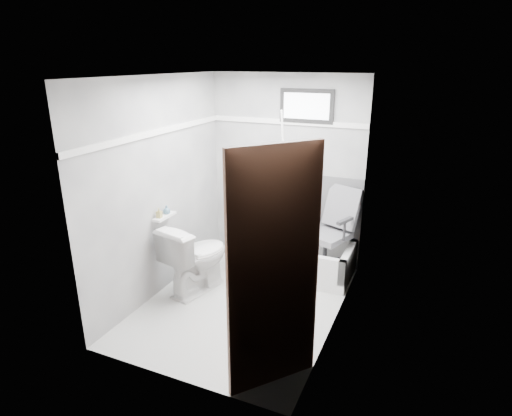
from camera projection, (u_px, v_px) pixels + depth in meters
The scene contains 19 objects.
floor at pixel (243, 303), 4.72m from camera, with size 2.60×2.60×0.00m, color silver.
ceiling at pixel (241, 76), 3.93m from camera, with size 2.60×2.60×0.00m, color silver.
wall_back at pixel (286, 171), 5.45m from camera, with size 2.00×0.02×2.40m, color slate.
wall_front at pixel (168, 249), 3.20m from camera, with size 2.00×0.02×2.40m, color slate.
wall_left at pixel (160, 189), 4.70m from camera, with size 0.02×2.60×2.40m, color slate.
wall_right at pixel (340, 213), 3.94m from camera, with size 0.02×2.60×2.40m, color slate.
bathtub at pixel (291, 256), 5.37m from camera, with size 1.50×0.70×0.42m, color white, non-canonical shape.
office_chair at pixel (326, 229), 5.12m from camera, with size 0.58×0.58×1.00m, color slate, non-canonical shape.
toilet at pixel (196, 257), 4.87m from camera, with size 0.47×0.83×0.82m, color white.
door at pixel (292, 299), 2.91m from camera, with size 0.78×0.78×2.00m, color brown, non-canonical shape.
window at pixel (307, 106), 5.07m from camera, with size 0.66×0.04×0.40m, color black, non-canonical shape.
backerboard at pixel (303, 203), 5.48m from camera, with size 1.50×0.02×0.78m, color #4C4C4F.
trim_back at pixel (286, 122), 5.23m from camera, with size 2.00×0.02×0.06m, color white.
trim_left at pixel (157, 132), 4.49m from camera, with size 0.02×2.60×0.06m, color white.
pole at pixel (285, 188), 5.26m from camera, with size 0.02×0.02×1.95m, color white.
shelf at pixel (165, 216), 4.73m from camera, with size 0.10×0.32×0.03m, color white.
soap_bottle_a at pixel (159, 213), 4.64m from camera, with size 0.05×0.05×0.12m, color #9F924F.
soap_bottle_b at pixel (167, 210), 4.76m from camera, with size 0.08×0.08×0.11m, color slate.
faucet at pixel (270, 217), 5.71m from camera, with size 0.26×0.10×0.16m, color silver, non-canonical shape.
Camera 1 is at (1.77, -3.71, 2.54)m, focal length 30.00 mm.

